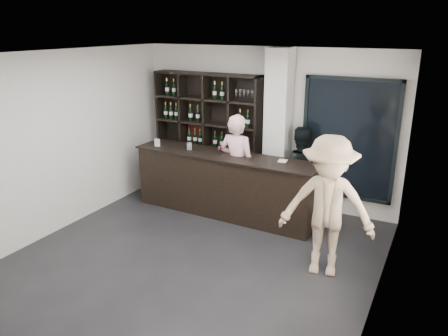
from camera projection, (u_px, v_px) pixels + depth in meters
The scene contains 12 objects.
floor at pixel (189, 263), 6.28m from camera, with size 5.00×5.50×0.01m, color black.
wine_shelf at pixel (207, 135), 8.57m from camera, with size 2.20×0.35×2.40m, color black, non-canonical shape.
structural_column at pixel (278, 132), 7.75m from camera, with size 0.40×0.40×2.90m, color silver.
glass_panel at pixel (348, 139), 7.43m from camera, with size 1.60×0.08×2.10m.
tasting_counter at pixel (224, 185), 7.73m from camera, with size 3.39×0.70×1.12m.
taster_pink at pixel (237, 166), 7.62m from camera, with size 0.67×0.44×1.83m, color beige.
taster_black at pixel (299, 171), 7.70m from camera, with size 0.78×0.61×1.60m, color black.
customer at pixel (327, 207), 5.75m from camera, with size 1.25×0.72×1.94m, color #9C8265.
wine_glass at pixel (220, 150), 7.54m from camera, with size 0.07×0.07×0.18m, color white, non-canonical shape.
spit_cup at pixel (189, 146), 7.85m from camera, with size 0.10×0.10×0.13m, color #A6C1CD.
napkin_stack at pixel (283, 161), 7.17m from camera, with size 0.13×0.13×0.02m, color white.
card_stand at pixel (157, 143), 8.05m from camera, with size 0.09×0.05×0.14m, color white.
Camera 1 is at (3.01, -4.68, 3.25)m, focal length 35.00 mm.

